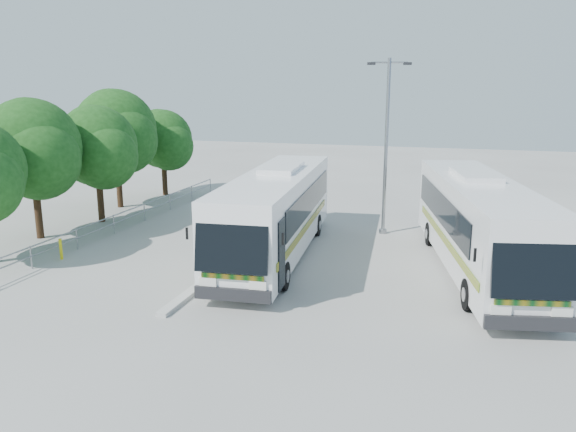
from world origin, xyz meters
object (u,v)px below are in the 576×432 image
(tree_far_c, at_px, (98,146))
(coach_adjacent, at_px, (479,223))
(tree_far_b, at_px, (33,147))
(tree_far_e, at_px, (164,139))
(tree_far_d, at_px, (117,130))
(lamppost, at_px, (386,139))
(bollard, at_px, (61,249))
(coach_main, at_px, (276,211))

(tree_far_c, bearing_deg, coach_adjacent, -8.61)
(tree_far_b, relative_size, coach_adjacent, 0.50)
(tree_far_b, relative_size, tree_far_e, 1.17)
(tree_far_d, xyz_separation_m, tree_far_e, (0.68, 4.50, -0.93))
(coach_adjacent, bearing_deg, tree_far_c, 159.38)
(lamppost, xyz_separation_m, bollard, (-13.05, -8.60, -4.40))
(coach_main, distance_m, lamppost, 7.27)
(lamppost, bearing_deg, tree_far_d, 157.27)
(tree_far_d, bearing_deg, coach_main, -29.18)
(tree_far_d, relative_size, coach_main, 0.54)
(tree_far_b, bearing_deg, tree_far_e, 88.17)
(bollard, bearing_deg, tree_far_e, 101.18)
(tree_far_b, height_order, coach_main, tree_far_b)
(tree_far_d, bearing_deg, lamppost, -5.90)
(tree_far_d, height_order, coach_main, tree_far_d)
(tree_far_e, bearing_deg, tree_far_b, -91.83)
(tree_far_e, xyz_separation_m, coach_main, (11.86, -11.51, -1.84))
(tree_far_c, relative_size, lamppost, 0.74)
(tree_far_d, relative_size, coach_adjacent, 0.53)
(bollard, bearing_deg, lamppost, 33.37)
(tree_far_e, bearing_deg, coach_main, -44.12)
(tree_far_b, xyz_separation_m, tree_far_d, (-0.30, 7.60, 0.25))
(tree_far_b, distance_m, coach_main, 12.52)
(tree_far_b, height_order, tree_far_c, tree_far_b)
(tree_far_e, bearing_deg, tree_far_c, -86.46)
(tree_far_e, bearing_deg, tree_far_d, -98.63)
(coach_main, relative_size, bollard, 14.47)
(tree_far_b, bearing_deg, coach_main, 2.77)
(tree_far_e, xyz_separation_m, lamppost, (15.98, -6.22, 0.98))
(tree_far_d, relative_size, bollard, 7.78)
(coach_main, height_order, coach_adjacent, coach_adjacent)
(tree_far_d, distance_m, tree_far_e, 4.65)
(tree_far_e, distance_m, coach_main, 16.63)
(tree_far_e, distance_m, lamppost, 17.18)
(tree_far_c, distance_m, tree_far_d, 3.93)
(tree_far_b, relative_size, lamppost, 0.79)
(coach_main, bearing_deg, bollard, -164.56)
(bollard, bearing_deg, tree_far_b, 140.66)
(tree_far_c, bearing_deg, tree_far_e, 93.54)
(coach_adjacent, relative_size, lamppost, 1.56)
(coach_main, height_order, bollard, coach_main)
(lamppost, bearing_deg, tree_far_b, -177.07)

